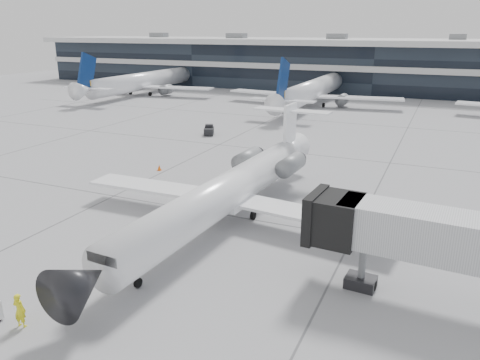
% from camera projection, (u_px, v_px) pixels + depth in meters
% --- Properties ---
extents(ground, '(220.00, 220.00, 0.00)m').
position_uv_depth(ground, '(220.00, 214.00, 35.51)').
color(ground, gray).
rests_on(ground, ground).
extents(terminal, '(170.00, 22.00, 10.00)m').
position_uv_depth(terminal, '(381.00, 68.00, 105.27)').
color(terminal, black).
rests_on(terminal, ground).
extents(bg_jet_left, '(32.00, 40.00, 9.60)m').
position_uv_depth(bg_jet_left, '(146.00, 94.00, 100.69)').
color(bg_jet_left, white).
rests_on(bg_jet_left, ground).
extents(bg_jet_center, '(32.00, 40.00, 9.60)m').
position_uv_depth(bg_jet_center, '(313.00, 105.00, 86.42)').
color(bg_jet_center, white).
rests_on(bg_jet_center, ground).
extents(regional_jet, '(24.01, 29.96, 6.92)m').
position_uv_depth(regional_jet, '(228.00, 191.00, 33.51)').
color(regional_jet, white).
rests_on(regional_jet, ground).
extents(ramp_worker, '(0.68, 0.49, 1.74)m').
position_uv_depth(ramp_worker, '(20.00, 310.00, 21.89)').
color(ramp_worker, yellow).
rests_on(ramp_worker, ground).
extents(traffic_cone, '(0.47, 0.47, 0.59)m').
position_uv_depth(traffic_cone, '(159.00, 168.00, 46.42)').
color(traffic_cone, '#F55E0C').
rests_on(traffic_cone, ground).
extents(far_tug, '(1.93, 2.37, 1.31)m').
position_uv_depth(far_tug, '(209.00, 130.00, 61.93)').
color(far_tug, black).
rests_on(far_tug, ground).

